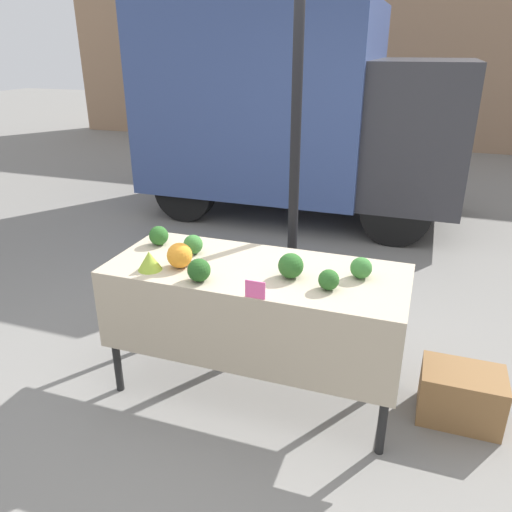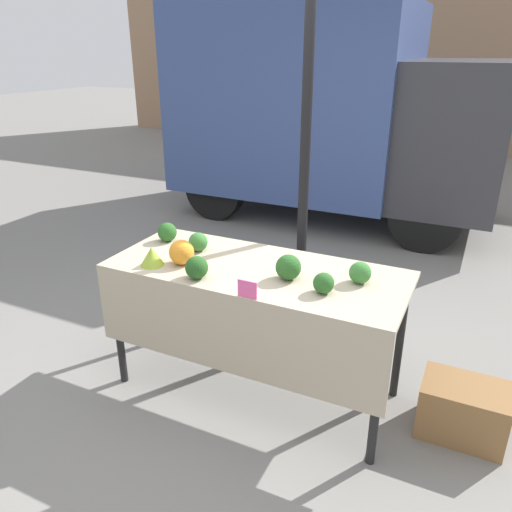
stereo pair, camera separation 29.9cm
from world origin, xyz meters
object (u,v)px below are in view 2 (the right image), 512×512
parked_truck (328,108)px  produce_crate (463,410)px  orange_cauliflower (182,252)px  price_sign (247,289)px

parked_truck → produce_crate: parked_truck is taller
parked_truck → orange_cauliflower: 4.05m
produce_crate → price_sign: bearing=-156.4°
orange_cauliflower → price_sign: bearing=-22.2°
price_sign → parked_truck: bearing=102.6°
price_sign → orange_cauliflower: bearing=157.8°
parked_truck → price_sign: 4.36m
parked_truck → price_sign: parked_truck is taller
orange_cauliflower → produce_crate: size_ratio=0.32×
orange_cauliflower → parked_truck: bearing=95.5°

